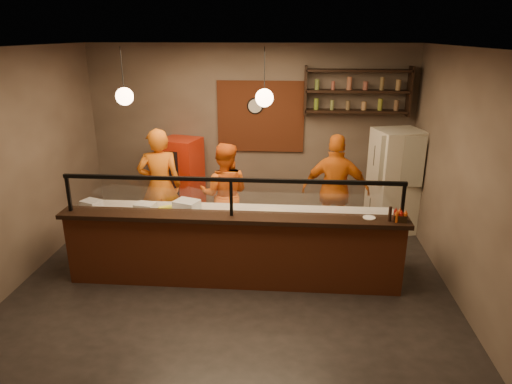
# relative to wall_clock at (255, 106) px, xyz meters

# --- Properties ---
(floor) EXTENTS (6.00, 6.00, 0.00)m
(floor) POSITION_rel_wall_clock_xyz_m (-0.10, -2.46, -2.10)
(floor) COLOR black
(floor) RESTS_ON ground
(ceiling) EXTENTS (6.00, 6.00, 0.00)m
(ceiling) POSITION_rel_wall_clock_xyz_m (-0.10, -2.46, 1.10)
(ceiling) COLOR #352E29
(ceiling) RESTS_ON wall_back
(wall_back) EXTENTS (6.00, 0.00, 6.00)m
(wall_back) POSITION_rel_wall_clock_xyz_m (-0.10, 0.04, -0.50)
(wall_back) COLOR #776557
(wall_back) RESTS_ON floor
(wall_left) EXTENTS (0.00, 5.00, 5.00)m
(wall_left) POSITION_rel_wall_clock_xyz_m (-3.10, -2.46, -0.50)
(wall_left) COLOR #776557
(wall_left) RESTS_ON floor
(wall_right) EXTENTS (0.00, 5.00, 5.00)m
(wall_right) POSITION_rel_wall_clock_xyz_m (2.90, -2.46, -0.50)
(wall_right) COLOR #776557
(wall_right) RESTS_ON floor
(wall_front) EXTENTS (6.00, 0.00, 6.00)m
(wall_front) POSITION_rel_wall_clock_xyz_m (-0.10, -4.96, -0.50)
(wall_front) COLOR #776557
(wall_front) RESTS_ON floor
(brick_patch) EXTENTS (1.60, 0.04, 1.30)m
(brick_patch) POSITION_rel_wall_clock_xyz_m (0.10, 0.01, -0.20)
(brick_patch) COLOR brown
(brick_patch) RESTS_ON wall_back
(service_counter) EXTENTS (4.60, 0.25, 1.00)m
(service_counter) POSITION_rel_wall_clock_xyz_m (-0.10, -2.76, -1.60)
(service_counter) COLOR brown
(service_counter) RESTS_ON floor
(counter_ledge) EXTENTS (4.70, 0.37, 0.06)m
(counter_ledge) POSITION_rel_wall_clock_xyz_m (-0.10, -2.76, -1.07)
(counter_ledge) COLOR black
(counter_ledge) RESTS_ON service_counter
(worktop_cabinet) EXTENTS (4.60, 0.75, 0.85)m
(worktop_cabinet) POSITION_rel_wall_clock_xyz_m (-0.10, -2.26, -1.68)
(worktop_cabinet) COLOR gray
(worktop_cabinet) RESTS_ON floor
(worktop) EXTENTS (4.60, 0.75, 0.05)m
(worktop) POSITION_rel_wall_clock_xyz_m (-0.10, -2.26, -1.23)
(worktop) COLOR silver
(worktop) RESTS_ON worktop_cabinet
(sneeze_guard) EXTENTS (4.50, 0.05, 0.52)m
(sneeze_guard) POSITION_rel_wall_clock_xyz_m (-0.10, -2.76, -0.73)
(sneeze_guard) COLOR white
(sneeze_guard) RESTS_ON counter_ledge
(wall_shelving) EXTENTS (1.84, 0.28, 0.85)m
(wall_shelving) POSITION_rel_wall_clock_xyz_m (1.80, -0.14, 0.30)
(wall_shelving) COLOR black
(wall_shelving) RESTS_ON wall_back
(wall_clock) EXTENTS (0.30, 0.04, 0.30)m
(wall_clock) POSITION_rel_wall_clock_xyz_m (0.00, 0.00, 0.00)
(wall_clock) COLOR black
(wall_clock) RESTS_ON wall_back
(pendant_left) EXTENTS (0.24, 0.24, 0.77)m
(pendant_left) POSITION_rel_wall_clock_xyz_m (-1.60, -2.26, 0.45)
(pendant_left) COLOR black
(pendant_left) RESTS_ON ceiling
(pendant_right) EXTENTS (0.24, 0.24, 0.77)m
(pendant_right) POSITION_rel_wall_clock_xyz_m (0.30, -2.26, 0.45)
(pendant_right) COLOR black
(pendant_right) RESTS_ON ceiling
(cook_left) EXTENTS (0.80, 0.63, 1.93)m
(cook_left) POSITION_rel_wall_clock_xyz_m (-1.48, -1.36, -1.13)
(cook_left) COLOR orange
(cook_left) RESTS_ON floor
(cook_mid) EXTENTS (0.84, 0.65, 1.72)m
(cook_mid) POSITION_rel_wall_clock_xyz_m (-0.40, -1.37, -1.24)
(cook_mid) COLOR #DC5B14
(cook_mid) RESTS_ON floor
(cook_right) EXTENTS (1.13, 0.57, 1.86)m
(cook_right) POSITION_rel_wall_clock_xyz_m (1.42, -1.26, -1.17)
(cook_right) COLOR orange
(cook_right) RESTS_ON floor
(fridge) EXTENTS (0.92, 0.88, 1.82)m
(fridge) POSITION_rel_wall_clock_xyz_m (2.50, -0.61, -1.19)
(fridge) COLOR beige
(fridge) RESTS_ON floor
(red_cooler) EXTENTS (0.80, 0.76, 1.53)m
(red_cooler) POSITION_rel_wall_clock_xyz_m (-1.35, -0.31, -1.33)
(red_cooler) COLOR red
(red_cooler) RESTS_ON floor
(pizza_dough) EXTENTS (0.58, 0.58, 0.01)m
(pizza_dough) POSITION_rel_wall_clock_xyz_m (0.41, -2.27, -1.19)
(pizza_dough) COLOR beige
(pizza_dough) RESTS_ON worktop
(prep_tub_a) EXTENTS (0.33, 0.30, 0.13)m
(prep_tub_a) POSITION_rel_wall_clock_xyz_m (-2.25, -2.28, -1.13)
(prep_tub_a) COLOR silver
(prep_tub_a) RESTS_ON worktop
(prep_tub_b) EXTENTS (0.40, 0.36, 0.17)m
(prep_tub_b) POSITION_rel_wall_clock_xyz_m (-0.82, -2.27, -1.12)
(prep_tub_b) COLOR silver
(prep_tub_b) RESTS_ON worktop
(prep_tub_c) EXTENTS (0.31, 0.27, 0.14)m
(prep_tub_c) POSITION_rel_wall_clock_xyz_m (-1.41, -2.35, -1.13)
(prep_tub_c) COLOR white
(prep_tub_c) RESTS_ON worktop
(rolling_pin) EXTENTS (0.34, 0.25, 0.06)m
(rolling_pin) POSITION_rel_wall_clock_xyz_m (-1.08, -2.18, -1.17)
(rolling_pin) COLOR yellow
(rolling_pin) RESTS_ON worktop
(condiment_caddy) EXTENTS (0.18, 0.15, 0.09)m
(condiment_caddy) POSITION_rel_wall_clock_xyz_m (2.10, -2.79, -0.99)
(condiment_caddy) COLOR black
(condiment_caddy) RESTS_ON counter_ledge
(pepper_mill) EXTENTS (0.06, 0.06, 0.20)m
(pepper_mill) POSITION_rel_wall_clock_xyz_m (1.96, -2.79, -0.94)
(pepper_mill) COLOR black
(pepper_mill) RESTS_ON counter_ledge
(small_plate) EXTENTS (0.21, 0.21, 0.01)m
(small_plate) POSITION_rel_wall_clock_xyz_m (1.72, -2.71, -1.03)
(small_plate) COLOR white
(small_plate) RESTS_ON counter_ledge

